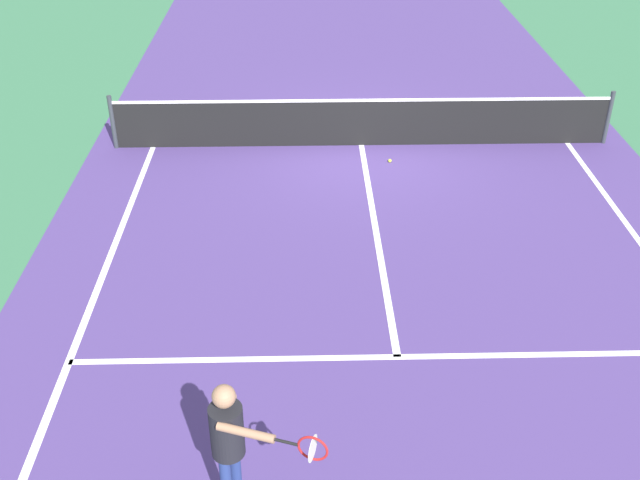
{
  "coord_description": "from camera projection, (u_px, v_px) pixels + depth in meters",
  "views": [
    {
      "loc": [
        -1.15,
        -13.67,
        6.23
      ],
      "look_at": [
        -0.94,
        -5.19,
        1.0
      ],
      "focal_mm": 42.35,
      "sensor_mm": 36.0,
      "label": 1
    }
  ],
  "objects": [
    {
      "name": "ground_plane",
      "position": [
        361.0,
        145.0,
        14.93
      ],
      "size": [
        60.0,
        60.0,
        0.0
      ],
      "primitive_type": "plane",
      "color": "#38724C"
    },
    {
      "name": "court_surface_inbounds",
      "position": [
        361.0,
        145.0,
        14.93
      ],
      "size": [
        10.62,
        24.4,
        0.0
      ],
      "primitive_type": "cube",
      "color": "#4C387A",
      "rests_on": "ground_plane"
    },
    {
      "name": "line_sideline_left",
      "position": [
        78.0,
        339.0,
        9.78
      ],
      "size": [
        0.1,
        11.89,
        0.01
      ],
      "primitive_type": "cube",
      "color": "white",
      "rests_on": "ground_plane"
    },
    {
      "name": "line_service_near",
      "position": [
        397.0,
        357.0,
        9.48
      ],
      "size": [
        8.22,
        0.1,
        0.01
      ],
      "primitive_type": "cube",
      "color": "white",
      "rests_on": "ground_plane"
    },
    {
      "name": "line_center_service",
      "position": [
        375.0,
        227.0,
        12.2
      ],
      "size": [
        0.1,
        6.4,
        0.01
      ],
      "primitive_type": "cube",
      "color": "white",
      "rests_on": "ground_plane"
    },
    {
      "name": "net",
      "position": [
        362.0,
        122.0,
        14.67
      ],
      "size": [
        9.74,
        0.09,
        1.07
      ],
      "color": "#33383D",
      "rests_on": "ground_plane"
    },
    {
      "name": "player_near",
      "position": [
        230.0,
        437.0,
        6.99
      ],
      "size": [
        1.09,
        0.77,
        1.61
      ],
      "color": "navy",
      "rests_on": "ground_plane"
    },
    {
      "name": "tennis_ball_near_net",
      "position": [
        390.0,
        161.0,
        14.25
      ],
      "size": [
        0.07,
        0.07,
        0.07
      ],
      "primitive_type": "sphere",
      "color": "#CCE033",
      "rests_on": "ground_plane"
    }
  ]
}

